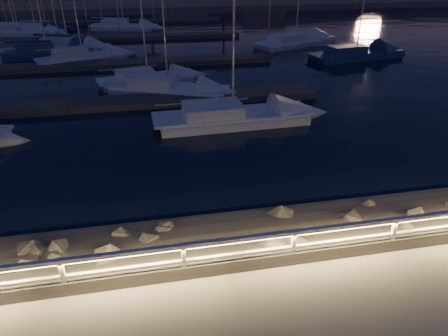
{
  "coord_description": "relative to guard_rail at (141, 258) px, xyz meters",
  "views": [
    {
      "loc": [
        0.5,
        -8.08,
        7.57
      ],
      "look_at": [
        2.85,
        4.0,
        0.97
      ],
      "focal_mm": 32.0,
      "sensor_mm": 36.0,
      "label": 1
    }
  ],
  "objects": [
    {
      "name": "ground",
      "position": [
        0.07,
        0.0,
        -0.77
      ],
      "size": [
        400.0,
        400.0,
        0.0
      ],
      "primitive_type": "plane",
      "color": "gray",
      "rests_on": "ground"
    },
    {
      "name": "harbor_water",
      "position": [
        0.07,
        31.22,
        -1.74
      ],
      "size": [
        400.0,
        440.0,
        0.6
      ],
      "color": "black",
      "rests_on": "ground"
    },
    {
      "name": "guard_rail",
      "position": [
        0.0,
        0.0,
        0.0
      ],
      "size": [
        44.11,
        0.12,
        1.06
      ],
      "color": "white",
      "rests_on": "ground"
    },
    {
      "name": "riprap",
      "position": [
        2.65,
        1.48,
        -0.99
      ],
      "size": [
        31.78,
        2.72,
        1.27
      ],
      "color": "#676258",
      "rests_on": "ground"
    },
    {
      "name": "floating_docks",
      "position": [
        0.07,
        32.5,
        -1.17
      ],
      "size": [
        22.0,
        36.0,
        0.4
      ],
      "color": "#574F48",
      "rests_on": "ground"
    },
    {
      "name": "sailboat_b",
      "position": [
        0.4,
        20.55,
        -0.96
      ],
      "size": [
        7.24,
        3.58,
        11.89
      ],
      "rotation": [
        0.0,
        0.0,
        0.23
      ],
      "color": "silver",
      "rests_on": "ground"
    },
    {
      "name": "sailboat_c",
      "position": [
        1.64,
        17.89,
        -0.95
      ],
      "size": [
        8.17,
        5.23,
        13.52
      ],
      "rotation": [
        0.0,
        0.0,
        -0.41
      ],
      "color": "silver",
      "rests_on": "ground"
    },
    {
      "name": "sailboat_d",
      "position": [
        4.72,
        11.99,
        -0.95
      ],
      "size": [
        8.73,
        2.93,
        14.59
      ],
      "rotation": [
        0.0,
        0.0,
        0.03
      ],
      "color": "silver",
      "rests_on": "ground"
    },
    {
      "name": "sailboat_e",
      "position": [
        -8.16,
        30.28,
        -0.91
      ],
      "size": [
        7.8,
        2.98,
        13.04
      ],
      "rotation": [
        0.0,
        0.0,
        -0.09
      ],
      "color": "navy",
      "rests_on": "ground"
    },
    {
      "name": "sailboat_f",
      "position": [
        -4.92,
        28.2,
        -0.94
      ],
      "size": [
        7.82,
        4.86,
        12.96
      ],
      "rotation": [
        0.0,
        0.0,
        0.39
      ],
      "color": "silver",
      "rests_on": "ground"
    },
    {
      "name": "sailboat_g",
      "position": [
        -6.86,
        33.8,
        -0.95
      ],
      "size": [
        8.08,
        4.98,
        13.32
      ],
      "rotation": [
        0.0,
        0.0,
        -0.39
      ],
      "color": "silver",
      "rests_on": "ground"
    },
    {
      "name": "sailboat_h",
      "position": [
        18.75,
        25.06,
        -0.94
      ],
      "size": [
        9.11,
        4.06,
        14.89
      ],
      "rotation": [
        0.0,
        0.0,
        0.17
      ],
      "color": "navy",
      "rests_on": "ground"
    },
    {
      "name": "sailboat_i",
      "position": [
        -11.76,
        43.42,
        -0.96
      ],
      "size": [
        6.58,
        4.04,
        10.94
      ],
      "rotation": [
        0.0,
        0.0,
        -0.38
      ],
      "color": "silver",
      "rests_on": "ground"
    },
    {
      "name": "sailboat_j",
      "position": [
        -7.79,
        34.7,
        -0.97
      ],
      "size": [
        6.86,
        4.43,
        11.41
      ],
      "rotation": [
        0.0,
        0.0,
        -0.42
      ],
      "color": "navy",
      "rests_on": "ground"
    },
    {
      "name": "sailboat_k",
      "position": [
        -1.94,
        44.82,
        -0.94
      ],
      "size": [
        8.49,
        4.43,
        13.88
      ],
      "rotation": [
        0.0,
        0.0,
        -0.27
      ],
      "color": "silver",
      "rests_on": "ground"
    },
    {
      "name": "sailboat_l",
      "position": [
        15.43,
        31.45,
        -0.93
      ],
      "size": [
        9.48,
        5.97,
        15.6
      ],
      "rotation": [
        0.0,
        0.0,
        0.4
      ],
      "color": "silver",
      "rests_on": "ground"
    },
    {
      "name": "sailboat_m",
      "position": [
        -11.04,
        45.55,
        -0.98
      ],
      "size": [
        6.16,
        2.73,
        10.2
      ],
      "rotation": [
        0.0,
        0.0,
        -0.17
      ],
      "color": "navy",
      "rests_on": "ground"
    },
    {
      "name": "sailboat_n",
      "position": [
        -13.95,
        43.15,
        -0.93
      ],
      "size": [
        7.96,
        3.11,
        13.23
      ],
      "rotation": [
        0.0,
        0.0,
        -0.1
      ],
      "color": "silver",
      "rests_on": "ground"
    }
  ]
}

